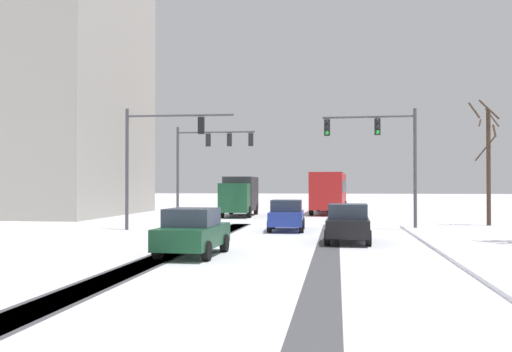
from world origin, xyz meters
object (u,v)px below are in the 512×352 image
Objects in this scene: bus_oncoming at (329,190)px; office_building_far_left_block at (8,78)px; traffic_signal_far_left at (208,151)px; box_truck_delivery at (240,195)px; traffic_signal_near_right at (383,144)px; traffic_signal_near_left at (156,147)px; car_dark_green_third at (193,232)px; car_black_second at (348,223)px; car_blue_lead at (287,215)px; bare_tree_sidewalk_far at (488,159)px.

office_building_far_left_block is (-25.93, -5.42, 9.12)m from bus_oncoming.
traffic_signal_far_left reaches higher than box_truck_delivery.
traffic_signal_near_right is 17.84m from bus_oncoming.
traffic_signal_far_left is 1.00× the size of traffic_signal_near_left.
car_dark_green_third is at bearing -120.05° from traffic_signal_near_right.
traffic_signal_near_right is 1.57× the size of car_black_second.
bus_oncoming is at bearing 48.54° from traffic_signal_far_left.
traffic_signal_far_left is 0.87× the size of box_truck_delivery.
car_blue_lead is 0.19× the size of office_building_far_left_block.
traffic_signal_near_left is 19.41m from bare_tree_sidewalk_far.
box_truck_delivery reaches higher than car_blue_lead.
bare_tree_sidewalk_far is (17.83, -3.93, -0.83)m from traffic_signal_far_left.
car_black_second is 14.57m from bare_tree_sidewalk_far.
office_building_far_left_block is (-19.15, -0.17, 9.48)m from box_truck_delivery.
bare_tree_sidewalk_far is (9.51, -13.35, 1.95)m from bus_oncoming.
traffic_signal_far_left is 0.87× the size of bare_tree_sidewalk_far.
car_dark_green_third is (4.71, -10.64, -3.60)m from traffic_signal_near_left.
bare_tree_sidewalk_far is (16.29, -8.10, 2.31)m from box_truck_delivery.
traffic_signal_near_left is 12.18m from car_dark_green_third.
car_blue_lead is at bearing -95.96° from bus_oncoming.
bus_oncoming is 1.49× the size of box_truck_delivery.
office_building_far_left_block reaches higher than traffic_signal_near_left.
box_truck_delivery is (-4.81, 13.70, 0.82)m from car_blue_lead.
car_dark_green_third is (-5.31, -5.19, 0.00)m from car_black_second.
bare_tree_sidewalk_far reaches higher than traffic_signal_near_right.
car_dark_green_third is 30.34m from bus_oncoming.
box_truck_delivery is 0.34× the size of office_building_far_left_block.
car_blue_lead is at bearing 3.54° from traffic_signal_near_left.
office_building_far_left_block is (-35.44, 7.93, 7.17)m from bare_tree_sidewalk_far.
traffic_signal_near_right is at bearing 17.18° from car_blue_lead.
traffic_signal_near_left is (-12.02, -2.00, -0.18)m from traffic_signal_near_right.
box_truck_delivery is at bearing 69.80° from traffic_signal_far_left.
traffic_signal_far_left reaches higher than car_dark_green_third.
bare_tree_sidewalk_far reaches higher than traffic_signal_near_left.
bare_tree_sidewalk_far is 37.02m from office_building_far_left_block.
box_truck_delivery is 21.37m from office_building_far_left_block.
traffic_signal_near_left is (-0.62, -9.96, -0.36)m from traffic_signal_far_left.
traffic_signal_near_right and traffic_signal_far_left have the same top height.
office_building_far_left_block is (-21.71, 24.60, 10.30)m from car_dark_green_third.
car_blue_lead and car_black_second have the same top height.
car_dark_green_third is 0.56× the size of bare_tree_sidewalk_far.
traffic_signal_near_left is 22.99m from office_building_far_left_block.
car_dark_green_third is 24.91m from box_truck_delivery.
traffic_signal_far_left is 0.29× the size of office_building_far_left_block.
traffic_signal_far_left reaches higher than car_black_second.
bus_oncoming is (8.94, 19.38, -2.42)m from traffic_signal_near_left.
car_black_second is 24.88m from bus_oncoming.
traffic_signal_far_left is at bearing 167.56° from bare_tree_sidewalk_far.
traffic_signal_near_right reaches higher than bus_oncoming.
bus_oncoming is (1.98, 18.95, 1.18)m from car_blue_lead.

